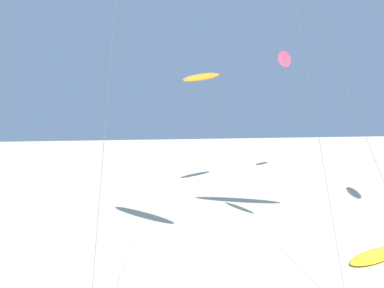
{
  "coord_description": "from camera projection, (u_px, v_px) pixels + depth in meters",
  "views": [
    {
      "loc": [
        -4.68,
        0.52,
        7.46
      ],
      "look_at": [
        2.32,
        23.76,
        6.03
      ],
      "focal_mm": 42.26,
      "sensor_mm": 36.0,
      "label": 1
    }
  ],
  "objects": [
    {
      "name": "grounded_kite_3",
      "position": [
        375.0,
        256.0,
        23.93
      ],
      "size": [
        4.86,
        3.26,
        0.28
      ],
      "color": "yellow",
      "rests_on": "ground"
    },
    {
      "name": "flying_kite_4",
      "position": [
        285.0,
        59.0,
        58.82
      ],
      "size": [
        4.99,
        7.47,
        16.15
      ],
      "color": "#EA5193",
      "rests_on": "ground"
    },
    {
      "name": "flying_kite_7",
      "position": [
        202.0,
        77.0,
        47.78
      ],
      "size": [
        6.17,
        8.39,
        12.79
      ],
      "color": "orange",
      "rests_on": "ground"
    }
  ]
}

